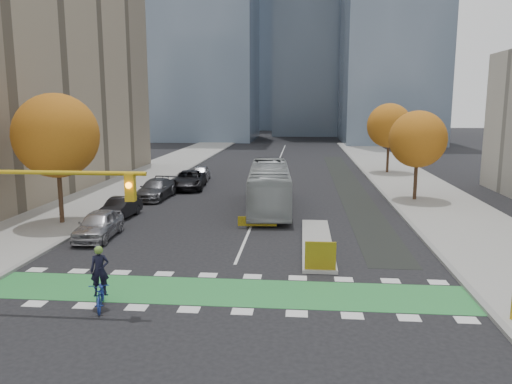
% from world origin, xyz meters
% --- Properties ---
extents(ground, '(300.00, 300.00, 0.00)m').
position_xyz_m(ground, '(0.00, 0.00, 0.00)').
color(ground, black).
rests_on(ground, ground).
extents(sidewalk_west, '(7.00, 120.00, 0.15)m').
position_xyz_m(sidewalk_west, '(-13.50, 20.00, 0.07)').
color(sidewalk_west, gray).
rests_on(sidewalk_west, ground).
extents(sidewalk_east, '(7.00, 120.00, 0.15)m').
position_xyz_m(sidewalk_east, '(13.50, 20.00, 0.07)').
color(sidewalk_east, gray).
rests_on(sidewalk_east, ground).
extents(curb_west, '(0.30, 120.00, 0.16)m').
position_xyz_m(curb_west, '(-10.00, 20.00, 0.07)').
color(curb_west, gray).
rests_on(curb_west, ground).
extents(curb_east, '(0.30, 120.00, 0.16)m').
position_xyz_m(curb_east, '(10.00, 20.00, 0.07)').
color(curb_east, gray).
rests_on(curb_east, ground).
extents(bike_crossing, '(20.00, 3.00, 0.01)m').
position_xyz_m(bike_crossing, '(0.00, 1.50, 0.01)').
color(bike_crossing, '#2A813C').
rests_on(bike_crossing, ground).
extents(centre_line, '(0.15, 70.00, 0.01)m').
position_xyz_m(centre_line, '(0.00, 40.00, 0.01)').
color(centre_line, silver).
rests_on(centre_line, ground).
extents(bike_lane_paint, '(2.50, 50.00, 0.01)m').
position_xyz_m(bike_lane_paint, '(7.50, 30.00, 0.01)').
color(bike_lane_paint, black).
rests_on(bike_lane_paint, ground).
extents(median_island, '(1.60, 10.00, 0.16)m').
position_xyz_m(median_island, '(4.00, 9.00, 0.08)').
color(median_island, gray).
rests_on(median_island, ground).
extents(hazard_board, '(1.40, 0.12, 1.30)m').
position_xyz_m(hazard_board, '(4.00, 4.20, 0.80)').
color(hazard_board, yellow).
rests_on(hazard_board, median_island).
extents(tree_west, '(5.20, 5.20, 8.22)m').
position_xyz_m(tree_west, '(-12.00, 12.00, 5.62)').
color(tree_west, '#332114').
rests_on(tree_west, ground).
extents(tree_east_near, '(4.40, 4.40, 7.08)m').
position_xyz_m(tree_east_near, '(12.00, 22.00, 4.86)').
color(tree_east_near, '#332114').
rests_on(tree_east_near, ground).
extents(tree_east_far, '(4.80, 4.80, 7.65)m').
position_xyz_m(tree_east_far, '(12.50, 38.00, 5.24)').
color(tree_east_far, '#332114').
rests_on(tree_east_far, ground).
extents(traffic_signal_west, '(8.53, 0.56, 5.20)m').
position_xyz_m(traffic_signal_west, '(-7.93, -0.51, 4.03)').
color(traffic_signal_west, '#BF9914').
rests_on(traffic_signal_west, ground).
extents(cyclist, '(1.31, 2.20, 2.40)m').
position_xyz_m(cyclist, '(-4.31, -0.50, 0.80)').
color(cyclist, navy).
rests_on(cyclist, ground).
extents(bus, '(3.55, 12.10, 3.33)m').
position_xyz_m(bus, '(0.80, 17.84, 1.66)').
color(bus, '#9DA3A5').
rests_on(bus, ground).
extents(parked_car_a, '(2.13, 4.75, 1.58)m').
position_xyz_m(parked_car_a, '(-8.35, 9.02, 0.79)').
color(parked_car_a, '#A3A2A8').
rests_on(parked_car_a, ground).
extents(parked_car_b, '(1.83, 4.32, 1.38)m').
position_xyz_m(parked_car_b, '(-8.95, 14.02, 0.69)').
color(parked_car_b, black).
rests_on(parked_car_b, ground).
extents(parked_car_c, '(2.52, 5.52, 1.57)m').
position_xyz_m(parked_car_c, '(-8.60, 21.09, 0.78)').
color(parked_car_c, '#4B4C50').
rests_on(parked_car_c, ground).
extents(parked_car_d, '(3.20, 6.04, 1.62)m').
position_xyz_m(parked_car_d, '(-7.00, 26.09, 0.81)').
color(parked_car_d, black).
rests_on(parked_car_d, ground).
extents(parked_car_e, '(2.06, 4.43, 1.47)m').
position_xyz_m(parked_car_e, '(-6.99, 31.24, 0.73)').
color(parked_car_e, '#A5A5AB').
rests_on(parked_car_e, ground).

